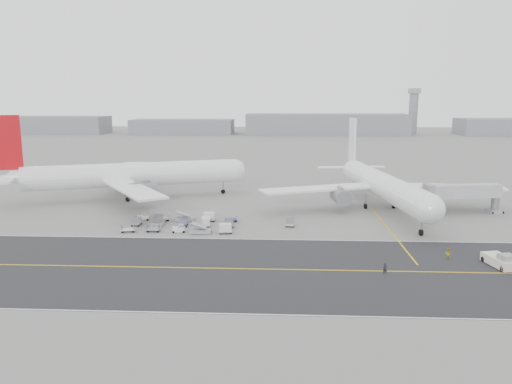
{
  "coord_description": "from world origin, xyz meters",
  "views": [
    {
      "loc": [
        8.99,
        -88.71,
        25.15
      ],
      "look_at": [
        3.9,
        12.0,
        5.99
      ],
      "focal_mm": 35.0,
      "sensor_mm": 36.0,
      "label": 1
    }
  ],
  "objects_px": {
    "pushback_tug": "(501,261)",
    "jet_bridge": "(464,193)",
    "control_tower": "(413,111)",
    "airliner_b": "(381,184)",
    "ground_crew_a": "(385,269)",
    "ground_crew_b": "(448,253)",
    "airliner_a": "(128,175)"
  },
  "relations": [
    {
      "from": "control_tower",
      "to": "pushback_tug",
      "type": "relative_size",
      "value": 3.89
    },
    {
      "from": "control_tower",
      "to": "ground_crew_a",
      "type": "xyz_separation_m",
      "value": [
        -75.84,
        -284.31,
        -15.4
      ]
    },
    {
      "from": "airliner_b",
      "to": "pushback_tug",
      "type": "xyz_separation_m",
      "value": [
        10.52,
        -39.36,
        -4.74
      ]
    },
    {
      "from": "airliner_a",
      "to": "ground_crew_a",
      "type": "relative_size",
      "value": 34.35
    },
    {
      "from": "airliner_b",
      "to": "ground_crew_a",
      "type": "xyz_separation_m",
      "value": [
        -7.66,
        -43.61,
        -4.81
      ]
    },
    {
      "from": "airliner_a",
      "to": "ground_crew_b",
      "type": "xyz_separation_m",
      "value": [
        64.82,
        -44.38,
        -5.22
      ]
    },
    {
      "from": "pushback_tug",
      "to": "jet_bridge",
      "type": "distance_m",
      "value": 36.27
    },
    {
      "from": "airliner_b",
      "to": "ground_crew_a",
      "type": "bearing_deg",
      "value": -108.0
    },
    {
      "from": "control_tower",
      "to": "airliner_b",
      "type": "distance_m",
      "value": 250.39
    },
    {
      "from": "control_tower",
      "to": "jet_bridge",
      "type": "relative_size",
      "value": 1.75
    },
    {
      "from": "ground_crew_b",
      "to": "pushback_tug",
      "type": "bearing_deg",
      "value": 165.19
    },
    {
      "from": "airliner_b",
      "to": "ground_crew_b",
      "type": "height_order",
      "value": "airliner_b"
    },
    {
      "from": "ground_crew_a",
      "to": "airliner_b",
      "type": "bearing_deg",
      "value": 83.46
    },
    {
      "from": "airliner_b",
      "to": "pushback_tug",
      "type": "height_order",
      "value": "airliner_b"
    },
    {
      "from": "airliner_a",
      "to": "ground_crew_a",
      "type": "xyz_separation_m",
      "value": [
        53.48,
        -52.0,
        -5.24
      ]
    },
    {
      "from": "jet_bridge",
      "to": "ground_crew_a",
      "type": "xyz_separation_m",
      "value": [
        -24.84,
        -39.71,
        -3.79
      ]
    },
    {
      "from": "control_tower",
      "to": "pushback_tug",
      "type": "xyz_separation_m",
      "value": [
        -57.67,
        -280.06,
        -15.32
      ]
    },
    {
      "from": "airliner_b",
      "to": "ground_crew_a",
      "type": "height_order",
      "value": "airliner_b"
    },
    {
      "from": "jet_bridge",
      "to": "ground_crew_b",
      "type": "xyz_separation_m",
      "value": [
        -13.5,
        -32.09,
        -3.77
      ]
    },
    {
      "from": "jet_bridge",
      "to": "ground_crew_a",
      "type": "bearing_deg",
      "value": -130.65
    },
    {
      "from": "airliner_a",
      "to": "jet_bridge",
      "type": "bearing_deg",
      "value": -118.6
    },
    {
      "from": "control_tower",
      "to": "ground_crew_b",
      "type": "height_order",
      "value": "control_tower"
    },
    {
      "from": "airliner_a",
      "to": "pushback_tug",
      "type": "xyz_separation_m",
      "value": [
        71.66,
        -47.75,
        -5.17
      ]
    },
    {
      "from": "control_tower",
      "to": "ground_crew_a",
      "type": "bearing_deg",
      "value": -104.94
    },
    {
      "from": "control_tower",
      "to": "jet_bridge",
      "type": "distance_m",
      "value": 250.12
    },
    {
      "from": "airliner_b",
      "to": "ground_crew_b",
      "type": "xyz_separation_m",
      "value": [
        3.68,
        -35.99,
        -4.78
      ]
    },
    {
      "from": "control_tower",
      "to": "airliner_b",
      "type": "bearing_deg",
      "value": -105.82
    },
    {
      "from": "pushback_tug",
      "to": "airliner_a",
      "type": "bearing_deg",
      "value": 134.21
    },
    {
      "from": "ground_crew_a",
      "to": "control_tower",
      "type": "bearing_deg",
      "value": 78.48
    },
    {
      "from": "control_tower",
      "to": "airliner_b",
      "type": "relative_size",
      "value": 0.55
    },
    {
      "from": "airliner_b",
      "to": "ground_crew_b",
      "type": "relative_size",
      "value": 32.09
    },
    {
      "from": "control_tower",
      "to": "airliner_a",
      "type": "relative_size",
      "value": 0.53
    }
  ]
}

